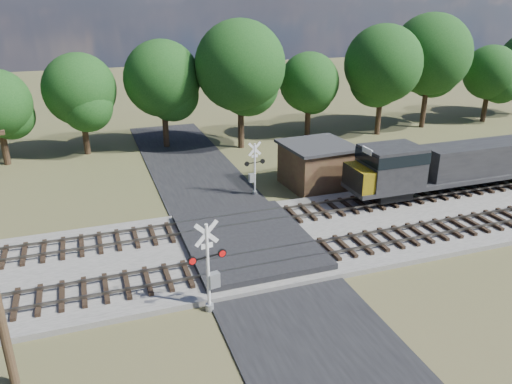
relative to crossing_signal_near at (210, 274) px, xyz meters
name	(u,v)px	position (x,y,z in m)	size (l,w,h in m)	color
ground	(250,250)	(3.50, 4.86, -1.89)	(160.00, 160.00, 0.00)	#4A522C
ballast_bed	(395,220)	(13.50, 5.36, -1.74)	(140.00, 10.00, 0.30)	gray
road	(250,250)	(3.50, 4.86, -1.85)	(7.00, 60.00, 0.08)	black
crossing_panel	(247,241)	(3.50, 5.36, -1.57)	(7.00, 9.00, 0.62)	#262628
track_near	(315,251)	(6.62, 2.86, -1.47)	(140.00, 2.60, 0.33)	black
track_far	(281,215)	(6.62, 7.86, -1.47)	(140.00, 2.60, 0.33)	black
crossing_signal_near	(210,274)	(0.00, 0.00, 0.00)	(1.82, 0.45, 4.53)	silver
crossing_signal_far	(254,173)	(6.46, 12.68, -0.23)	(1.60, 0.38, 3.99)	silver
equipment_shed	(317,165)	(11.53, 12.89, -0.21)	(5.18, 5.18, 3.31)	#472A1E
treeline	(266,73)	(12.11, 25.54, 4.77)	(78.86, 9.99, 11.91)	black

